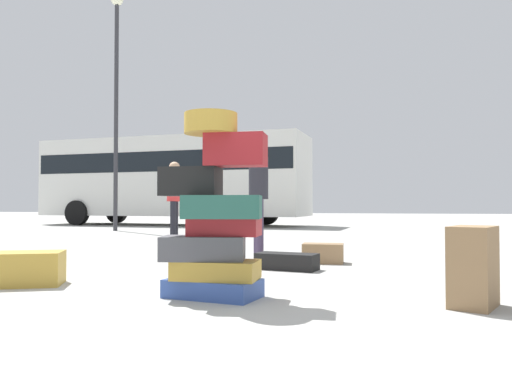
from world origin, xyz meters
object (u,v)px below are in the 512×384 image
at_px(suitcase_brown_foreground_near, 473,267).
at_px(person_tourist_with_camera, 258,187).
at_px(person_bearded_onlooker, 174,194).
at_px(suitcase_tan_foreground_far, 28,269).
at_px(lamp_post, 116,78).
at_px(parked_bus, 173,175).
at_px(suitcase_tower, 214,218).
at_px(suitcase_brown_right_side, 323,253).
at_px(suitcase_black_upright_blue, 287,261).

bearing_deg(suitcase_brown_foreground_near, person_tourist_with_camera, 147.44).
bearing_deg(person_bearded_onlooker, person_tourist_with_camera, 35.97).
distance_m(suitcase_tan_foreground_far, lamp_post, 10.71).
distance_m(person_bearded_onlooker, parked_bus, 8.31).
relative_size(person_tourist_with_camera, parked_bus, 0.17).
xyz_separation_m(suitcase_brown_foreground_near, person_tourist_with_camera, (-2.43, 3.49, 0.72)).
height_order(suitcase_tower, person_bearded_onlooker, person_bearded_onlooker).
xyz_separation_m(suitcase_brown_right_side, lamp_post, (-6.60, 6.51, 4.29)).
bearing_deg(suitcase_tan_foreground_far, suitcase_brown_right_side, 20.02).
height_order(suitcase_tan_foreground_far, lamp_post, lamp_post).
xyz_separation_m(suitcase_brown_foreground_near, lamp_post, (-7.95, 8.99, 4.12)).
relative_size(suitcase_tower, suitcase_tan_foreground_far, 2.43).
xyz_separation_m(suitcase_tan_foreground_far, person_tourist_with_camera, (1.38, 3.41, 0.86)).
bearing_deg(suitcase_brown_right_side, suitcase_brown_foreground_near, -63.74).
relative_size(suitcase_brown_foreground_near, suitcase_tan_foreground_far, 0.97).
bearing_deg(suitcase_tower, suitcase_brown_foreground_near, 2.82).
distance_m(person_tourist_with_camera, lamp_post, 8.50).
xyz_separation_m(suitcase_black_upright_blue, lamp_post, (-6.27, 7.26, 4.32)).
bearing_deg(lamp_post, suitcase_tan_foreground_far, -65.10).
xyz_separation_m(suitcase_brown_right_side, person_tourist_with_camera, (-1.08, 1.00, 0.89)).
distance_m(suitcase_tower, suitcase_brown_right_side, 2.70).
height_order(suitcase_black_upright_blue, parked_bus, parked_bus).
bearing_deg(suitcase_black_upright_blue, suitcase_tower, -87.21).
bearing_deg(lamp_post, suitcase_brown_foreground_near, -48.54).
distance_m(suitcase_black_upright_blue, person_tourist_with_camera, 2.12).
distance_m(suitcase_brown_right_side, lamp_post, 10.21).
height_order(suitcase_tower, parked_bus, parked_bus).
bearing_deg(lamp_post, parked_bus, 90.08).
bearing_deg(person_tourist_with_camera, parked_bus, -172.37).
distance_m(suitcase_tower, parked_bus, 14.58).
relative_size(suitcase_black_upright_blue, person_tourist_with_camera, 0.41).
xyz_separation_m(suitcase_brown_foreground_near, person_bearded_onlooker, (-4.68, 5.55, 0.67)).
bearing_deg(person_tourist_with_camera, person_bearded_onlooker, -154.58).
bearing_deg(person_bearded_onlooker, suitcase_black_upright_blue, 26.57).
xyz_separation_m(suitcase_tower, suitcase_black_upright_blue, (0.27, 1.83, -0.54)).
relative_size(person_tourist_with_camera, lamp_post, 0.25).
height_order(suitcase_black_upright_blue, person_bearded_onlooker, person_bearded_onlooker).
bearing_deg(suitcase_tower, suitcase_brown_right_side, 76.90).
height_order(parked_bus, lamp_post, lamp_post).
xyz_separation_m(suitcase_tower, parked_bus, (-6.01, 13.23, 1.20)).
bearing_deg(lamp_post, suitcase_tower, -56.57).
bearing_deg(suitcase_brown_foreground_near, suitcase_tower, -154.56).
relative_size(suitcase_tower, lamp_post, 0.21).
bearing_deg(suitcase_brown_right_side, person_bearded_onlooker, 135.30).
bearing_deg(suitcase_brown_foreground_near, suitcase_tan_foreground_far, -158.60).
height_order(suitcase_tan_foreground_far, person_tourist_with_camera, person_tourist_with_camera).
relative_size(suitcase_black_upright_blue, suitcase_brown_right_side, 1.36).
bearing_deg(suitcase_black_upright_blue, suitcase_brown_foreground_near, -34.82).
height_order(suitcase_black_upright_blue, person_tourist_with_camera, person_tourist_with_camera).
bearing_deg(suitcase_tower, lamp_post, 123.43).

